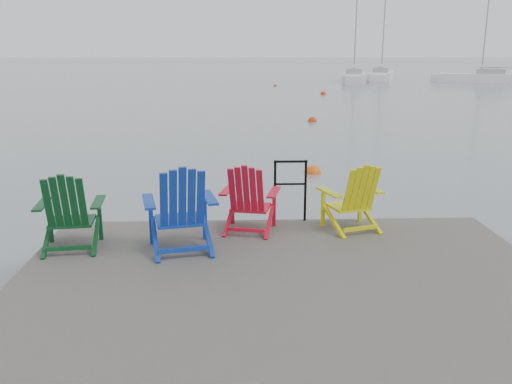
{
  "coord_description": "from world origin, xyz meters",
  "views": [
    {
      "loc": [
        -0.53,
        -5.08,
        2.92
      ],
      "look_at": [
        -0.23,
        2.78,
        0.85
      ],
      "focal_mm": 38.0,
      "sensor_mm": 36.0,
      "label": 1
    }
  ],
  "objects_px": {
    "buoy_a": "(313,173)",
    "buoy_c": "(323,94)",
    "buoy_b": "(312,121)",
    "sailboat_far": "(486,79)",
    "chair_yellow": "(354,197)",
    "chair_blue": "(181,208)",
    "buoy_d": "(275,86)",
    "chair_red": "(249,198)",
    "sailboat_mid": "(381,77)",
    "sailboat_near": "(354,78)",
    "handrail": "(290,185)",
    "chair_green": "(69,211)"
  },
  "relations": [
    {
      "from": "chair_blue",
      "to": "buoy_a",
      "type": "distance_m",
      "value": 7.06
    },
    {
      "from": "handrail",
      "to": "sailboat_far",
      "type": "bearing_deg",
      "value": 62.2
    },
    {
      "from": "buoy_b",
      "to": "buoy_c",
      "type": "distance_m",
      "value": 14.34
    },
    {
      "from": "chair_red",
      "to": "buoy_a",
      "type": "xyz_separation_m",
      "value": [
        1.71,
        5.78,
        -0.98
      ]
    },
    {
      "from": "handrail",
      "to": "chair_red",
      "type": "bearing_deg",
      "value": -142.15
    },
    {
      "from": "chair_red",
      "to": "buoy_b",
      "type": "bearing_deg",
      "value": 91.4
    },
    {
      "from": "chair_blue",
      "to": "buoy_d",
      "type": "xyz_separation_m",
      "value": [
        3.96,
        38.73,
        -1.05
      ]
    },
    {
      "from": "sailboat_mid",
      "to": "chair_green",
      "type": "bearing_deg",
      "value": -90.69
    },
    {
      "from": "buoy_d",
      "to": "buoy_b",
      "type": "bearing_deg",
      "value": -90.15
    },
    {
      "from": "handrail",
      "to": "buoy_c",
      "type": "height_order",
      "value": "handrail"
    },
    {
      "from": "chair_green",
      "to": "chair_red",
      "type": "relative_size",
      "value": 1.04
    },
    {
      "from": "sailboat_near",
      "to": "buoy_c",
      "type": "height_order",
      "value": "sailboat_near"
    },
    {
      "from": "sailboat_near",
      "to": "chair_green",
      "type": "bearing_deg",
      "value": -94.61
    },
    {
      "from": "chair_green",
      "to": "sailboat_near",
      "type": "bearing_deg",
      "value": 67.13
    },
    {
      "from": "buoy_b",
      "to": "buoy_a",
      "type": "bearing_deg",
      "value": -97.83
    },
    {
      "from": "buoy_c",
      "to": "chair_green",
      "type": "bearing_deg",
      "value": -104.79
    },
    {
      "from": "chair_yellow",
      "to": "buoy_c",
      "type": "relative_size",
      "value": 2.35
    },
    {
      "from": "chair_yellow",
      "to": "buoy_b",
      "type": "distance_m",
      "value": 15.65
    },
    {
      "from": "sailboat_far",
      "to": "buoy_c",
      "type": "relative_size",
      "value": 27.2
    },
    {
      "from": "chair_blue",
      "to": "sailboat_near",
      "type": "relative_size",
      "value": 0.1
    },
    {
      "from": "chair_yellow",
      "to": "buoy_d",
      "type": "bearing_deg",
      "value": 69.62
    },
    {
      "from": "chair_green",
      "to": "sailboat_far",
      "type": "height_order",
      "value": "sailboat_far"
    },
    {
      "from": "buoy_a",
      "to": "buoy_c",
      "type": "bearing_deg",
      "value": 80.38
    },
    {
      "from": "chair_blue",
      "to": "buoy_a",
      "type": "xyz_separation_m",
      "value": [
        2.56,
        6.49,
        -1.05
      ]
    },
    {
      "from": "handrail",
      "to": "sailboat_far",
      "type": "xyz_separation_m",
      "value": [
        21.78,
        41.31,
        -0.69
      ]
    },
    {
      "from": "handrail",
      "to": "chair_green",
      "type": "distance_m",
      "value": 3.03
    },
    {
      "from": "handrail",
      "to": "buoy_c",
      "type": "distance_m",
      "value": 29.62
    },
    {
      "from": "chair_yellow",
      "to": "chair_green",
      "type": "bearing_deg",
      "value": 171.57
    },
    {
      "from": "buoy_c",
      "to": "handrail",
      "type": "bearing_deg",
      "value": -100.01
    },
    {
      "from": "buoy_a",
      "to": "buoy_b",
      "type": "bearing_deg",
      "value": 82.17
    },
    {
      "from": "chair_yellow",
      "to": "buoy_c",
      "type": "distance_m",
      "value": 29.95
    },
    {
      "from": "chair_blue",
      "to": "handrail",
      "type": "bearing_deg",
      "value": 26.97
    },
    {
      "from": "sailboat_near",
      "to": "sailboat_mid",
      "type": "height_order",
      "value": "sailboat_near"
    },
    {
      "from": "sailboat_near",
      "to": "buoy_b",
      "type": "distance_m",
      "value": 29.02
    },
    {
      "from": "chair_red",
      "to": "buoy_c",
      "type": "relative_size",
      "value": 2.36
    },
    {
      "from": "sailboat_mid",
      "to": "buoy_d",
      "type": "xyz_separation_m",
      "value": [
        -10.9,
        -8.24,
        -0.36
      ]
    },
    {
      "from": "handrail",
      "to": "buoy_c",
      "type": "bearing_deg",
      "value": 79.99
    },
    {
      "from": "sailboat_mid",
      "to": "buoy_a",
      "type": "height_order",
      "value": "sailboat_mid"
    },
    {
      "from": "chair_blue",
      "to": "buoy_a",
      "type": "height_order",
      "value": "chair_blue"
    },
    {
      "from": "chair_blue",
      "to": "buoy_c",
      "type": "relative_size",
      "value": 2.72
    },
    {
      "from": "sailboat_far",
      "to": "buoy_c",
      "type": "xyz_separation_m",
      "value": [
        -16.64,
        -12.15,
        -0.36
      ]
    },
    {
      "from": "sailboat_near",
      "to": "sailboat_mid",
      "type": "xyz_separation_m",
      "value": [
        3.26,
        2.74,
        0.0
      ]
    },
    {
      "from": "sailboat_mid",
      "to": "sailboat_near",
      "type": "bearing_deg",
      "value": -121.46
    },
    {
      "from": "sailboat_near",
      "to": "buoy_b",
      "type": "xyz_separation_m",
      "value": [
        -7.71,
        -27.97,
        -0.36
      ]
    },
    {
      "from": "sailboat_far",
      "to": "buoy_d",
      "type": "distance_m",
      "value": 19.65
    },
    {
      "from": "chair_red",
      "to": "sailboat_near",
      "type": "height_order",
      "value": "sailboat_near"
    },
    {
      "from": "sailboat_mid",
      "to": "buoy_a",
      "type": "relative_size",
      "value": 28.25
    },
    {
      "from": "chair_yellow",
      "to": "buoy_b",
      "type": "bearing_deg",
      "value": 66.2
    },
    {
      "from": "chair_blue",
      "to": "sailboat_mid",
      "type": "height_order",
      "value": "sailboat_mid"
    },
    {
      "from": "sailboat_mid",
      "to": "buoy_b",
      "type": "xyz_separation_m",
      "value": [
        -10.96,
        -30.72,
        -0.36
      ]
    }
  ]
}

